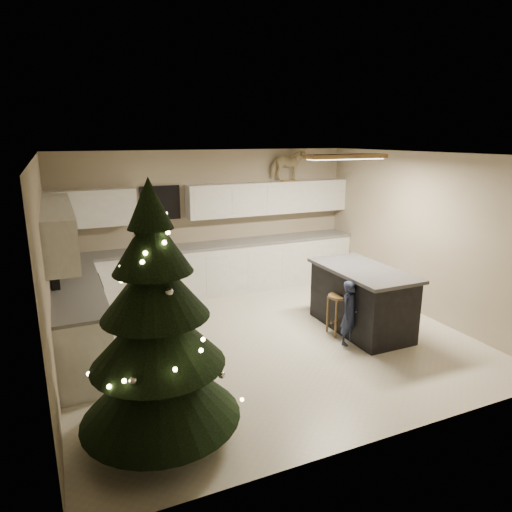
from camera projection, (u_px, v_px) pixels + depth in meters
name	position (u px, v px, depth m)	size (l,w,h in m)	color
ground_plane	(266.00, 339.00, 6.57)	(5.50, 5.50, 0.00)	beige
room_shell	(268.00, 219.00, 6.14)	(5.52, 5.02, 2.61)	#A29782
cabinetry	(173.00, 266.00, 7.48)	(5.50, 3.20, 2.00)	white
island	(361.00, 299.00, 6.80)	(0.90, 1.70, 0.95)	black
bar_stool	(339.00, 305.00, 6.64)	(0.31, 0.31, 0.60)	brown
christmas_tree	(157.00, 339.00, 4.17)	(1.56, 1.51, 2.50)	#3F2816
toddler	(350.00, 313.00, 6.31)	(0.33, 0.22, 0.92)	#1E273F
rocking_horse	(288.00, 165.00, 8.65)	(0.69, 0.33, 0.59)	brown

